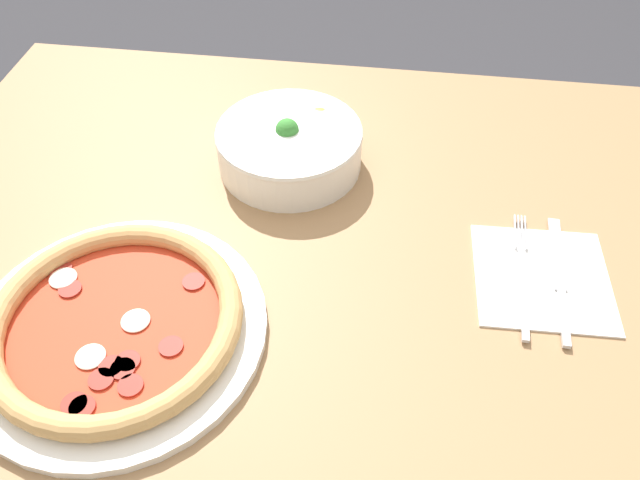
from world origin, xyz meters
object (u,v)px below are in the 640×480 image
object	(u,v)px
pizza	(116,324)
fork	(522,275)
bowl	(289,144)
knife	(560,283)

from	to	relation	value
pizza	fork	world-z (taller)	pizza
bowl	fork	distance (m)	0.35
bowl	fork	xyz separation A→B (m)	(0.31, -0.17, -0.03)
bowl	knife	world-z (taller)	bowl
pizza	bowl	bearing A→B (deg)	65.89
pizza	bowl	world-z (taller)	bowl
fork	knife	distance (m)	0.04
fork	knife	xyz separation A→B (m)	(0.04, -0.01, -0.00)
pizza	bowl	xyz separation A→B (m)	(0.14, 0.31, 0.02)
fork	pizza	bearing A→B (deg)	110.11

